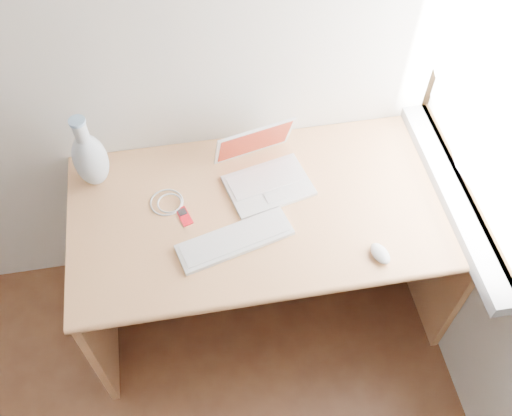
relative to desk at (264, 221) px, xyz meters
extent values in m
cube|color=gray|center=(0.68, -0.17, 0.24)|extent=(0.10, 0.96, 0.06)
cube|color=silver|center=(0.66, -0.17, 0.80)|extent=(0.02, 0.84, 0.92)
cube|color=tan|center=(0.00, -0.09, 0.21)|extent=(1.47, 0.73, 0.03)
cube|color=tan|center=(-0.72, -0.09, -0.18)|extent=(0.03, 0.69, 0.74)
cube|color=tan|center=(0.72, -0.09, -0.18)|extent=(0.03, 0.69, 0.74)
cube|color=tan|center=(0.00, 0.26, -0.06)|extent=(1.40, 0.03, 0.50)
cube|color=silver|center=(0.02, 0.00, 0.23)|extent=(0.35, 0.28, 0.01)
cube|color=silver|center=(0.02, 0.00, 0.24)|extent=(0.30, 0.18, 0.00)
cube|color=silver|center=(0.02, 0.11, 0.34)|extent=(0.32, 0.15, 0.20)
cube|color=maroon|center=(0.02, 0.11, 0.34)|extent=(0.29, 0.13, 0.17)
cube|color=silver|center=(-0.14, -0.22, 0.23)|extent=(0.43, 0.22, 0.02)
cube|color=silver|center=(-0.14, -0.22, 0.24)|extent=(0.39, 0.19, 0.00)
ellipsoid|color=silver|center=(0.34, -0.37, 0.24)|extent=(0.08, 0.10, 0.03)
cube|color=#AC0C16|center=(-0.31, -0.09, 0.23)|extent=(0.06, 0.09, 0.01)
cube|color=black|center=(-0.31, -0.09, 0.23)|extent=(0.04, 0.04, 0.00)
torus|color=silver|center=(-0.37, -0.01, 0.23)|extent=(0.16, 0.16, 0.01)
cube|color=silver|center=(-0.23, -0.21, 0.23)|extent=(0.05, 0.08, 0.01)
ellipsoid|color=silver|center=(-0.62, 0.14, 0.35)|extent=(0.13, 0.13, 0.24)
cylinder|color=silver|center=(-0.62, 0.14, 0.49)|extent=(0.05, 0.05, 0.10)
cylinder|color=#83ACD3|center=(-0.62, 0.14, 0.54)|extent=(0.06, 0.06, 0.01)
camera|label=1|loc=(-0.26, -1.31, 1.92)|focal=40.00mm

